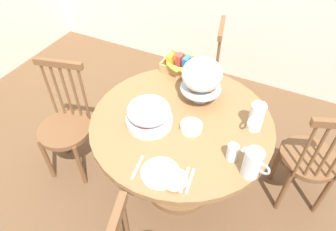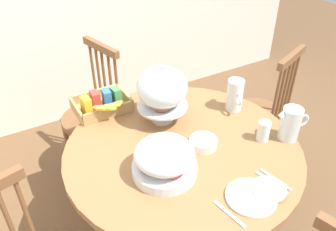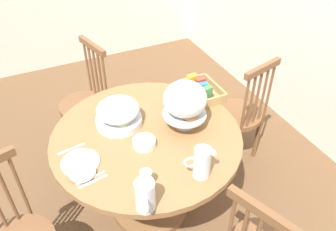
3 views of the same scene
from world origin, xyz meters
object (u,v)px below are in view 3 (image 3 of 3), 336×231
at_px(milk_pitcher, 145,197).
at_px(china_plate_large, 80,162).
at_px(cereal_basket, 200,90).
at_px(orange_juice_pitcher, 202,164).
at_px(dining_table, 148,158).
at_px(windsor_chair_near_window, 239,116).
at_px(fruit_platter_covered, 118,113).
at_px(pastry_stand_with_dome, 185,101).
at_px(drinking_glass, 147,179).
at_px(windsor_chair_by_cabinet, 86,104).
at_px(cereal_bowl, 144,143).
at_px(china_plate_small, 82,172).

height_order(milk_pitcher, china_plate_large, milk_pitcher).
bearing_deg(cereal_basket, orange_juice_pitcher, -28.88).
relative_size(dining_table, windsor_chair_near_window, 1.23).
xyz_separation_m(fruit_platter_covered, cereal_basket, (-0.05, 0.63, -0.04)).
distance_m(windsor_chair_near_window, fruit_platter_covered, 1.07).
bearing_deg(china_plate_large, orange_juice_pitcher, 57.20).
distance_m(pastry_stand_with_dome, drinking_glass, 0.57).
bearing_deg(windsor_chair_by_cabinet, dining_table, 12.74).
distance_m(dining_table, windsor_chair_near_window, 0.90).
relative_size(pastry_stand_with_dome, orange_juice_pitcher, 1.82).
bearing_deg(cereal_bowl, china_plate_small, -80.25).
height_order(pastry_stand_with_dome, orange_juice_pitcher, pastry_stand_with_dome).
relative_size(fruit_platter_covered, cereal_bowl, 2.14).
bearing_deg(windsor_chair_near_window, cereal_basket, -95.28).
bearing_deg(pastry_stand_with_dome, windsor_chair_near_window, 109.34).
height_order(pastry_stand_with_dome, china_plate_small, pastry_stand_with_dome).
height_order(orange_juice_pitcher, china_plate_small, orange_juice_pitcher).
height_order(orange_juice_pitcher, china_plate_large, orange_juice_pitcher).
height_order(windsor_chair_near_window, pastry_stand_with_dome, pastry_stand_with_dome).
distance_m(dining_table, china_plate_large, 0.49).
bearing_deg(pastry_stand_with_dome, cereal_basket, 134.77).
height_order(fruit_platter_covered, cereal_basket, fruit_platter_covered).
bearing_deg(cereal_basket, pastry_stand_with_dome, -45.23).
distance_m(windsor_chair_near_window, cereal_bowl, 1.02).
relative_size(windsor_chair_near_window, china_plate_large, 4.43).
bearing_deg(orange_juice_pitcher, fruit_platter_covered, -157.09).
bearing_deg(china_plate_large, dining_table, 98.80).
xyz_separation_m(fruit_platter_covered, china_plate_small, (0.33, -0.33, -0.07)).
bearing_deg(cereal_basket, china_plate_large, -72.57).
height_order(fruit_platter_covered, china_plate_large, fruit_platter_covered).
bearing_deg(milk_pitcher, cereal_basket, 135.54).
height_order(china_plate_large, china_plate_small, china_plate_small).
relative_size(windsor_chair_by_cabinet, cereal_bowl, 6.96).
relative_size(pastry_stand_with_dome, milk_pitcher, 1.88).
relative_size(pastry_stand_with_dome, cereal_basket, 1.09).
bearing_deg(windsor_chair_by_cabinet, china_plate_large, -14.06).
xyz_separation_m(milk_pitcher, drinking_glass, (-0.12, 0.06, -0.03)).
distance_m(windsor_chair_by_cabinet, china_plate_small, 1.11).
relative_size(milk_pitcher, cereal_basket, 0.58).
xyz_separation_m(milk_pitcher, cereal_basket, (-0.74, 0.73, -0.04)).
relative_size(fruit_platter_covered, china_plate_small, 2.00).
xyz_separation_m(dining_table, drinking_glass, (0.39, -0.16, 0.27)).
height_order(china_plate_large, cereal_bowl, cereal_bowl).
xyz_separation_m(pastry_stand_with_dome, cereal_bowl, (0.06, -0.30, -0.18)).
relative_size(china_plate_small, drinking_glass, 1.36).
xyz_separation_m(pastry_stand_with_dome, china_plate_large, (0.04, -0.69, -0.19)).
xyz_separation_m(pastry_stand_with_dome, fruit_platter_covered, (-0.20, -0.37, -0.11)).
bearing_deg(orange_juice_pitcher, cereal_bowl, -151.33).
distance_m(fruit_platter_covered, cereal_basket, 0.63).
relative_size(dining_table, china_plate_small, 8.02).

